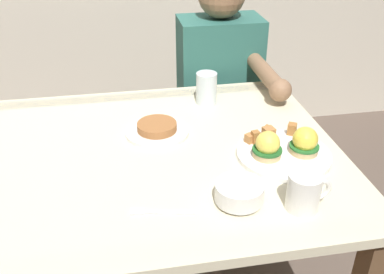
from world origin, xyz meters
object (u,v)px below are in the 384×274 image
at_px(coffee_mug, 305,191).
at_px(fork, 158,212).
at_px(fruit_bowl, 239,193).
at_px(side_plate, 157,129).
at_px(dining_table, 138,184).
at_px(water_glass_near, 206,91).
at_px(eggs_benedict_plate, 284,148).
at_px(diner_person, 221,89).

xyz_separation_m(coffee_mug, fork, (-0.35, 0.04, -0.05)).
bearing_deg(fruit_bowl, side_plate, 112.41).
distance_m(dining_table, water_glass_near, 0.43).
height_order(dining_table, eggs_benedict_plate, eggs_benedict_plate).
xyz_separation_m(fork, diner_person, (0.37, 0.87, -0.09)).
height_order(fruit_bowl, coffee_mug, coffee_mug).
bearing_deg(dining_table, coffee_mug, -39.73).
relative_size(water_glass_near, side_plate, 0.56).
distance_m(fruit_bowl, diner_person, 0.90).
xyz_separation_m(eggs_benedict_plate, side_plate, (-0.34, 0.20, -0.01)).
bearing_deg(dining_table, fruit_bowl, -49.13).
relative_size(dining_table, coffee_mug, 10.76).
height_order(eggs_benedict_plate, fruit_bowl, eggs_benedict_plate).
bearing_deg(side_plate, eggs_benedict_plate, -30.36).
relative_size(fruit_bowl, water_glass_near, 1.07).
xyz_separation_m(fruit_bowl, side_plate, (-0.16, 0.38, -0.02)).
xyz_separation_m(eggs_benedict_plate, water_glass_near, (-0.15, 0.39, 0.02)).
distance_m(dining_table, side_plate, 0.18).
bearing_deg(side_plate, coffee_mug, -54.54).
bearing_deg(eggs_benedict_plate, dining_table, 167.92).
bearing_deg(side_plate, diner_person, 56.27).
distance_m(eggs_benedict_plate, fork, 0.43).
xyz_separation_m(dining_table, water_glass_near, (0.27, 0.30, 0.15)).
height_order(coffee_mug, fork, coffee_mug).
height_order(coffee_mug, side_plate, coffee_mug).
height_order(eggs_benedict_plate, fork, eggs_benedict_plate).
relative_size(eggs_benedict_plate, coffee_mug, 2.42).
bearing_deg(diner_person, coffee_mug, -91.40).
bearing_deg(side_plate, fruit_bowl, -67.59).
bearing_deg(diner_person, eggs_benedict_plate, -88.74).
bearing_deg(water_glass_near, fruit_bowl, -94.02).
height_order(eggs_benedict_plate, diner_person, diner_person).
distance_m(coffee_mug, water_glass_near, 0.62).
bearing_deg(coffee_mug, diner_person, 88.60).
relative_size(eggs_benedict_plate, fork, 1.74).
relative_size(coffee_mug, fork, 0.72).
xyz_separation_m(coffee_mug, water_glass_near, (-0.11, 0.62, -0.00)).
distance_m(dining_table, fruit_bowl, 0.38).
distance_m(water_glass_near, diner_person, 0.36).
xyz_separation_m(fruit_bowl, coffee_mug, (0.15, -0.05, 0.02)).
height_order(water_glass_near, side_plate, water_glass_near).
relative_size(fruit_bowl, side_plate, 0.60).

